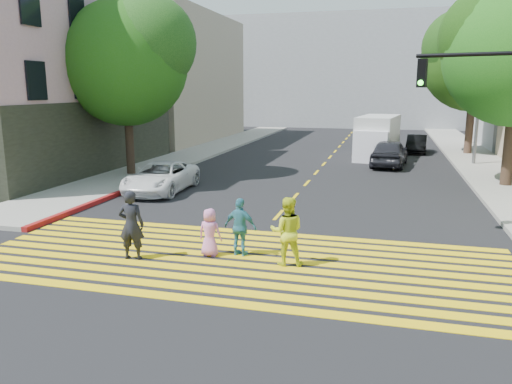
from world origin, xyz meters
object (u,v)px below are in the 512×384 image
at_px(silver_car, 383,136).
at_px(tree_right_far, 477,53).
at_px(pedestrian_extra, 240,227).
at_px(pedestrian_woman, 287,231).
at_px(tree_left, 127,56).
at_px(pedestrian_child, 210,232).
at_px(white_sedan, 161,177).
at_px(white_van, 377,138).
at_px(dark_car_near, 389,153).
at_px(dark_car_parked, 417,144).
at_px(pedestrian_man, 131,225).

bearing_deg(silver_car, tree_right_far, 134.10).
bearing_deg(pedestrian_extra, pedestrian_woman, 173.96).
distance_m(tree_left, silver_car, 21.92).
distance_m(pedestrian_woman, pedestrian_extra, 1.33).
distance_m(tree_left, pedestrian_child, 13.70).
bearing_deg(white_sedan, white_van, 54.90).
distance_m(dark_car_near, dark_car_parked, 6.81).
bearing_deg(pedestrian_woman, pedestrian_extra, -26.79).
height_order(pedestrian_man, silver_car, pedestrian_man).
bearing_deg(white_sedan, tree_left, 132.08).
distance_m(tree_left, white_sedan, 6.62).
bearing_deg(dark_car_near, tree_left, 34.17).
height_order(white_sedan, dark_car_parked, white_sedan).
bearing_deg(pedestrian_child, dark_car_parked, -101.69).
height_order(tree_right_far, pedestrian_child, tree_right_far).
xyz_separation_m(white_sedan, white_van, (8.32, 12.75, 0.60)).
relative_size(tree_right_far, pedestrian_extra, 6.26).
bearing_deg(white_van, white_sedan, -115.57).
bearing_deg(pedestrian_extra, white_van, -88.54).
bearing_deg(dark_car_parked, pedestrian_woman, -95.42).
xyz_separation_m(white_sedan, dark_car_near, (9.08, 9.61, 0.13)).
relative_size(pedestrian_man, silver_car, 0.41).
xyz_separation_m(pedestrian_man, pedestrian_extra, (2.56, 0.93, -0.13)).
bearing_deg(pedestrian_child, white_van, -97.26).
bearing_deg(tree_left, pedestrian_woman, -46.62).
bearing_deg(pedestrian_man, dark_car_parked, -117.71).
bearing_deg(dark_car_parked, pedestrian_extra, -98.61).
bearing_deg(dark_car_parked, dark_car_near, -100.42).
height_order(pedestrian_man, dark_car_near, pedestrian_man).
xyz_separation_m(pedestrian_woman, silver_car, (1.84, 28.21, -0.22)).
xyz_separation_m(tree_right_far, pedestrian_man, (-11.08, -23.44, -5.48)).
distance_m(tree_left, dark_car_near, 14.57).
distance_m(tree_left, white_van, 15.53).
relative_size(dark_car_parked, white_van, 0.64).
relative_size(pedestrian_child, dark_car_parked, 0.34).
height_order(tree_left, pedestrian_extra, tree_left).
height_order(tree_right_far, pedestrian_man, tree_right_far).
height_order(tree_left, white_van, tree_left).
xyz_separation_m(pedestrian_woman, pedestrian_child, (-2.03, 0.15, -0.22)).
distance_m(tree_right_far, dark_car_near, 9.60).
bearing_deg(pedestrian_man, dark_car_near, -118.96).
xyz_separation_m(pedestrian_child, white_van, (3.60, 19.82, 0.59)).
bearing_deg(tree_left, pedestrian_child, -52.82).
distance_m(dark_car_parked, white_van, 4.30).
height_order(pedestrian_man, white_sedan, pedestrian_man).
height_order(pedestrian_woman, dark_car_parked, pedestrian_woman).
relative_size(tree_right_far, white_sedan, 2.13).
xyz_separation_m(pedestrian_extra, dark_car_near, (3.61, 16.47, -0.00)).
height_order(tree_right_far, white_sedan, tree_right_far).
bearing_deg(dark_car_parked, pedestrian_man, -103.80).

